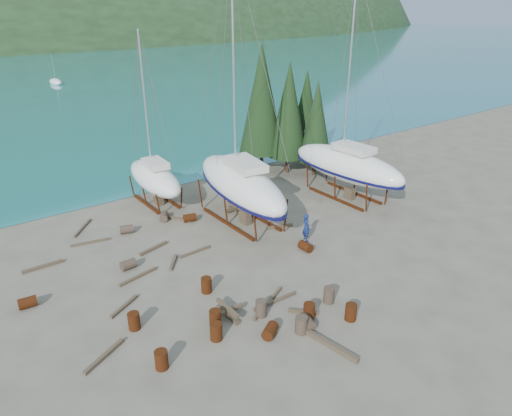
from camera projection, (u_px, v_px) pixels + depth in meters
ground at (259, 268)px, 27.09m from camera, size 600.00×600.00×0.00m
far_house_right at (29, 37)px, 181.14m from camera, size 6.60×5.60×5.60m
cypress_near_right at (289, 110)px, 40.37m from camera, size 3.60×3.60×10.00m
cypress_mid_right at (316, 122)px, 40.09m from camera, size 3.06×3.06×8.50m
cypress_back_left at (262, 99)px, 40.66m from camera, size 4.14×4.14×11.50m
cypress_far_right at (306, 111)px, 42.99m from camera, size 3.24×3.24×9.00m
moored_boat_mid at (56, 82)px, 90.85m from camera, size 2.00×5.00×6.05m
large_sailboat_near at (240, 183)px, 31.88m from camera, size 5.16×11.88×18.11m
large_sailboat_far at (347, 165)px, 36.08m from camera, size 3.51×10.78×16.88m
small_sailboat_shore at (154, 177)px, 35.25m from camera, size 3.00×8.16×12.82m
worker at (306, 227)px, 29.90m from camera, size 0.60×0.78×1.91m
drum_0 at (161, 360)px, 19.43m from camera, size 0.58×0.58×0.88m
drum_1 at (307, 322)px, 22.00m from camera, size 0.81×1.01×0.58m
drum_2 at (28, 302)px, 23.44m from camera, size 0.94×0.67×0.58m
drum_3 at (309, 311)px, 22.51m from camera, size 0.58×0.58×0.88m
drum_4 at (190, 218)px, 32.83m from camera, size 1.00×0.79×0.58m
drum_5 at (261, 308)px, 22.74m from camera, size 0.58×0.58×0.88m
drum_6 at (305, 246)px, 28.90m from camera, size 0.59×0.88×0.58m
drum_7 at (351, 312)px, 22.46m from camera, size 0.58×0.58×0.88m
drum_8 at (134, 321)px, 21.82m from camera, size 0.58×0.58×0.88m
drum_9 at (127, 229)px, 31.13m from camera, size 1.02×0.83×0.58m
drum_10 at (216, 331)px, 21.12m from camera, size 0.58×0.58×0.88m
drum_11 at (164, 217)px, 33.01m from camera, size 0.97×1.05×0.58m
drum_12 at (270, 331)px, 21.39m from camera, size 1.05×0.95×0.58m
drum_13 at (215, 318)px, 22.01m from camera, size 0.58×0.58×0.88m
drum_14 at (206, 285)px, 24.64m from camera, size 0.58×0.58×0.88m
drum_15 at (128, 264)px, 26.89m from camera, size 0.91×0.63×0.58m
drum_16 at (301, 325)px, 21.56m from camera, size 0.58×0.58×0.88m
drum_17 at (329, 295)px, 23.79m from camera, size 0.58×0.58×0.88m
timber_0 at (82, 228)px, 31.78m from camera, size 1.89×2.21×0.14m
timber_1 at (280, 226)px, 31.96m from camera, size 1.82×0.82×0.19m
timber_2 at (43, 266)px, 27.07m from camera, size 2.33×0.19×0.19m
timber_3 at (268, 303)px, 23.76m from camera, size 2.93×1.51×0.15m
timber_4 at (173, 263)px, 27.48m from camera, size 1.20×1.45×0.17m
timber_5 at (275, 301)px, 23.91m from camera, size 2.67×0.29×0.16m
timber_6 at (178, 219)px, 33.11m from camera, size 1.28×1.92×0.19m
timber_7 at (303, 312)px, 23.06m from camera, size 1.16×1.23×0.17m
timber_8 at (153, 248)px, 29.08m from camera, size 2.14×0.72×0.19m
timber_11 at (195, 252)px, 28.72m from camera, size 2.18×0.24×0.15m
timber_12 at (124, 306)px, 23.48m from camera, size 1.88×1.14×0.17m
timber_14 at (104, 356)px, 20.13m from camera, size 2.21×1.25×0.18m
timber_15 at (91, 242)px, 29.87m from camera, size 2.45×0.64×0.15m
timber_16 at (328, 344)px, 20.83m from camera, size 0.70×3.19×0.23m
timber_17 at (138, 277)px, 26.07m from camera, size 2.48×0.67×0.16m
timber_pile_fore at (227, 311)px, 22.74m from camera, size 1.80×1.80×0.60m
timber_pile_aft at (235, 208)px, 34.33m from camera, size 1.80×1.80×0.60m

